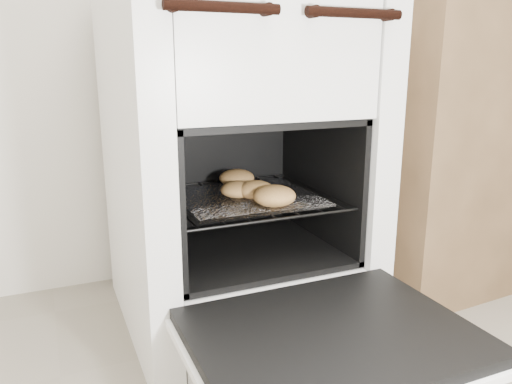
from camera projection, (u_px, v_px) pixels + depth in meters
stove at (234, 161)px, 1.36m from camera, size 0.61×0.68×0.94m
oven_door at (332, 339)px, 0.96m from camera, size 0.55×0.43×0.04m
oven_rack at (244, 198)px, 1.32m from camera, size 0.45×0.43×0.01m
foil_sheet at (247, 197)px, 1.30m from camera, size 0.35×0.31×0.01m
baked_rolls at (252, 188)px, 1.28m from camera, size 0.17×0.35×0.05m
counter at (460, 144)px, 1.76m from camera, size 0.92×0.65×0.88m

